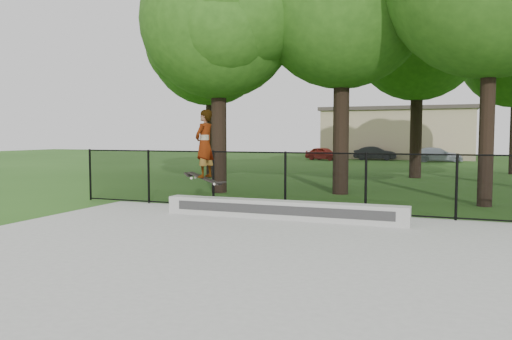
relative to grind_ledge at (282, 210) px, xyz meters
The scene contains 10 objects.
ground 5.01m from the grind_ledge, 69.96° to the right, with size 100.00×100.00×0.00m, color #254D15.
concrete_slab 5.01m from the grind_ledge, 69.96° to the right, with size 14.00×12.00×0.06m, color #A1A19C.
grind_ledge is the anchor object (origin of this frame).
car_a 28.40m from the grind_ledge, 101.00° to the left, with size 1.22×3.01×1.03m, color maroon.
car_b 29.40m from the grind_ledge, 93.19° to the left, with size 1.14×2.95×1.07m, color black.
car_c 28.41m from the grind_ledge, 84.02° to the left, with size 1.49×3.36×1.06m, color #AFB7C6.
skater_airborne 2.37m from the grind_ledge, behind, with size 0.81×0.63×1.81m.
chainlink_fence 2.16m from the grind_ledge, 34.99° to the left, with size 16.06×0.06×1.50m.
tree_row 11.21m from the grind_ledge, 73.07° to the left, with size 20.93×18.63×11.87m.
distant_building 33.36m from the grind_ledge, 90.49° to the left, with size 12.40×6.40×4.30m.
Camera 1 is at (1.71, -6.04, 1.97)m, focal length 35.00 mm.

